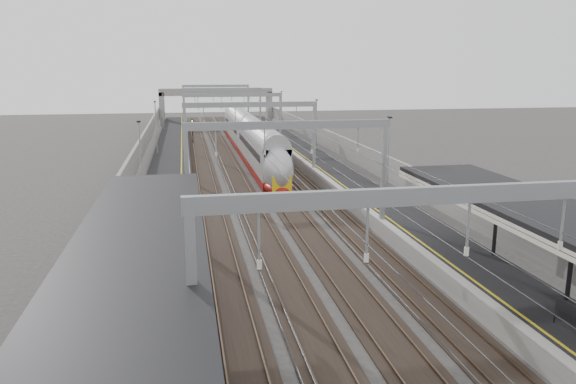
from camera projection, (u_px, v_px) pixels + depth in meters
name	position (u px, v px, depth m)	size (l,w,h in m)	color
platform_left	(170.00, 172.00, 56.82)	(4.00, 120.00, 1.00)	black
platform_right	(323.00, 167.00, 59.65)	(4.00, 120.00, 1.00)	black
tracks	(248.00, 174.00, 58.33)	(11.40, 140.00, 0.20)	black
overhead_line	(241.00, 110.00, 63.37)	(13.00, 140.00, 6.60)	gray
canopy_left	(129.00, 280.00, 15.49)	(4.40, 30.00, 4.24)	black
overbridge	(216.00, 97.00, 110.00)	(22.00, 2.20, 6.90)	gray
wall_left	(136.00, 162.00, 56.01)	(0.30, 120.00, 3.20)	gray
wall_right	(352.00, 156.00, 59.98)	(0.30, 120.00, 3.20)	gray
train	(251.00, 142.00, 67.87)	(2.60, 47.47, 4.12)	maroon
bench	(572.00, 316.00, 21.27)	(0.70, 1.95, 0.98)	black
signal_green	(192.00, 127.00, 81.78)	(0.32, 0.32, 3.48)	black
signal_red_near	(252.00, 128.00, 80.50)	(0.32, 0.32, 3.48)	black
signal_red_far	(269.00, 129.00, 78.95)	(0.32, 0.32, 3.48)	black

